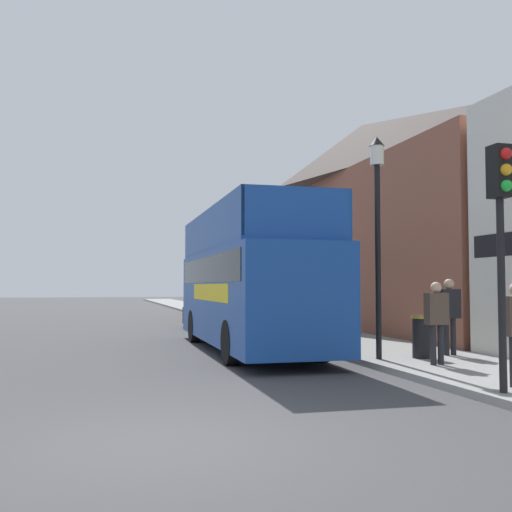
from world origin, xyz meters
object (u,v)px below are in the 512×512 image
parked_car_ahead_of_bus (213,314)px  pedestrian_third (449,309)px  lamp_post_second (276,250)px  traffic_signal (501,211)px  lamp_post_nearest (377,207)px  pedestrian_second (436,315)px  litter_bin (422,335)px  tour_bus (248,287)px

parked_car_ahead_of_bus → pedestrian_third: 12.23m
parked_car_ahead_of_bus → lamp_post_second: 4.72m
traffic_signal → lamp_post_nearest: (0.08, 4.50, 0.65)m
lamp_post_nearest → lamp_post_second: 8.25m
pedestrian_second → litter_bin: 1.31m
pedestrian_second → traffic_signal: traffic_signal is taller
parked_car_ahead_of_bus → pedestrian_second: 13.37m
parked_car_ahead_of_bus → lamp_post_second: bearing=-69.1°
parked_car_ahead_of_bus → lamp_post_second: size_ratio=1.01×
pedestrian_third → litter_bin: bearing=-160.7°
lamp_post_nearest → lamp_post_second: lamp_post_nearest is taller
traffic_signal → lamp_post_second: (0.09, 12.73, 0.10)m
traffic_signal → pedestrian_second: bearing=75.8°
parked_car_ahead_of_bus → lamp_post_nearest: bearing=-85.1°
pedestrian_second → lamp_post_second: lamp_post_second is taller
lamp_post_nearest → lamp_post_second: size_ratio=1.21×
pedestrian_second → litter_bin: (0.32, 1.15, -0.54)m
parked_car_ahead_of_bus → litter_bin: size_ratio=4.34×
pedestrian_third → pedestrian_second: bearing=-130.5°
pedestrian_second → pedestrian_third: bearing=49.5°
lamp_post_nearest → lamp_post_second: bearing=89.9°
traffic_signal → litter_bin: traffic_signal is taller
traffic_signal → lamp_post_second: size_ratio=0.92×
pedestrian_second → litter_bin: pedestrian_second is taller
pedestrian_second → pedestrian_third: size_ratio=0.95×
parked_car_ahead_of_bus → pedestrian_second: (2.34, -13.15, 0.55)m
lamp_post_second → parked_car_ahead_of_bus: bearing=113.6°
traffic_signal → parked_car_ahead_of_bus: bearing=95.3°
tour_bus → traffic_signal: (2.08, -8.27, 1.23)m
pedestrian_second → pedestrian_third: (1.27, 1.48, 0.05)m
pedestrian_second → traffic_signal: size_ratio=0.45×
litter_bin → tour_bus: bearing=129.8°
lamp_post_second → litter_bin: lamp_post_second is taller
parked_car_ahead_of_bus → traffic_signal: bearing=-87.4°
pedestrian_second → lamp_post_second: 9.69m
tour_bus → parked_car_ahead_of_bus: 8.24m
tour_bus → pedestrian_second: (2.90, -5.01, -0.58)m
tour_bus → pedestrian_third: 5.48m
tour_bus → lamp_post_second: size_ratio=2.26×
pedestrian_third → litter_bin: (-0.95, -0.33, -0.59)m
tour_bus → pedestrian_third: tour_bus is taller
lamp_post_second → litter_bin: bearing=-82.8°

